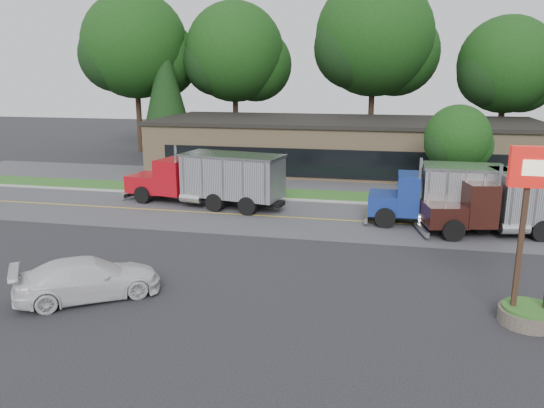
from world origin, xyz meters
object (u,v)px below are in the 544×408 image
Objects in this scene: bilo_sign at (534,266)px; rally_car at (88,278)px; dump_truck_red at (212,178)px; dump_truck_blue at (443,194)px; dump_truck_maroon at (521,201)px.

rally_car is (-15.50, -1.18, -1.27)m from bilo_sign.
rally_car is (-0.08, -14.35, -1.06)m from dump_truck_red.
dump_truck_red is at bearing -5.94° from dump_truck_blue.
rally_car is (-17.50, -11.84, -1.05)m from dump_truck_maroon.
dump_truck_blue is at bearing -25.33° from dump_truck_maroon.
dump_truck_red is 17.60m from dump_truck_maroon.
dump_truck_maroon is at bearing -177.30° from dump_truck_red.
dump_truck_maroon is (2.00, 10.67, -0.21)m from bilo_sign.
bilo_sign is at bearing 150.38° from dump_truck_red.
dump_truck_red is 13.73m from dump_truck_blue.
dump_truck_blue is at bearing -82.43° from rally_car.
dump_truck_blue is 1.36× the size of rally_car.
bilo_sign is 1.14× the size of rally_car.
dump_truck_red is 2.06× the size of rally_car.
bilo_sign is 20.28m from dump_truck_red.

